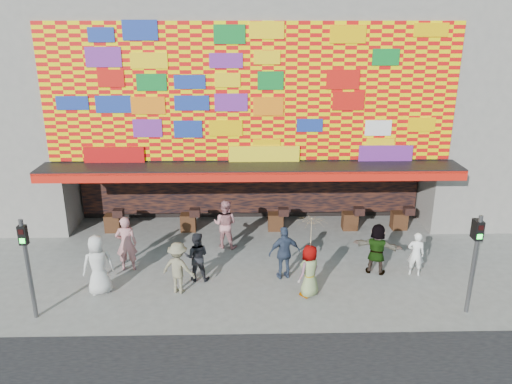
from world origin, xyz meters
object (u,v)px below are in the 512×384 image
at_px(ped_d, 178,268).
at_px(ped_g, 309,271).
at_px(ped_b, 126,244).
at_px(ped_e, 284,253).
at_px(parasol, 311,231).
at_px(signal_left, 27,258).
at_px(ped_h, 416,254).
at_px(ped_a, 98,265).
at_px(ped_f, 377,249).
at_px(signal_right, 475,254).
at_px(ped_i, 225,224).
at_px(ped_c, 197,257).

relative_size(ped_d, ped_g, 1.00).
relative_size(ped_b, ped_e, 1.06).
distance_m(ped_b, parasol, 6.30).
xyz_separation_m(signal_left, parasol, (7.92, 1.02, 0.28)).
bearing_deg(ped_h, ped_d, 21.96).
bearing_deg(signal_left, ped_a, 41.63).
relative_size(signal_left, ped_f, 1.72).
bearing_deg(ped_a, ped_g, 154.01).
height_order(ped_b, ped_g, ped_b).
relative_size(ped_b, ped_d, 1.15).
height_order(signal_right, ped_f, signal_right).
bearing_deg(ped_i, ped_e, 146.49).
bearing_deg(ped_c, ped_g, 166.92).
distance_m(ped_f, ped_h, 1.27).
bearing_deg(ped_g, ped_f, 166.14).
bearing_deg(parasol, ped_d, 175.83).
bearing_deg(ped_b, ped_d, 134.19).
distance_m(ped_c, ped_d, 0.92).
distance_m(ped_a, ped_b, 1.60).
xyz_separation_m(ped_g, parasol, (-0.00, 0.00, 1.31)).
bearing_deg(ped_i, ped_a, 57.15).
bearing_deg(ped_e, ped_f, 170.95).
bearing_deg(ped_d, ped_f, -150.10).
bearing_deg(ped_d, ped_c, -102.30).
xyz_separation_m(ped_a, parasol, (6.44, -0.30, 1.19)).
xyz_separation_m(ped_d, ped_h, (7.66, 0.94, -0.07)).
bearing_deg(ped_c, signal_right, 169.23).
distance_m(signal_left, parasol, 7.99).
xyz_separation_m(signal_left, ped_a, (1.48, 1.32, -0.91)).
distance_m(ped_h, parasol, 4.10).
xyz_separation_m(ped_a, ped_f, (8.85, 1.10, -0.08)).
bearing_deg(parasol, ped_e, 120.95).
bearing_deg(ped_h, ped_b, 11.53).
xyz_separation_m(ped_b, ped_h, (9.58, -0.58, -0.20)).
distance_m(signal_right, ped_d, 8.64).
relative_size(ped_b, parasol, 1.04).
bearing_deg(ped_i, ped_g, 143.84).
bearing_deg(ped_h, parasol, 33.55).
relative_size(ped_c, ped_e, 0.91).
bearing_deg(signal_left, ped_g, 7.32).
distance_m(ped_d, ped_f, 6.50).
bearing_deg(ped_h, ped_f, 7.27).
height_order(ped_b, ped_f, ped_b).
height_order(ped_c, ped_g, ped_g).
distance_m(ped_d, ped_h, 7.72).
bearing_deg(ped_c, parasol, 166.92).
height_order(ped_i, parasol, parasol).
bearing_deg(ped_b, ped_h, 169.08).
bearing_deg(ped_e, ped_a, -5.99).
relative_size(ped_e, ped_h, 1.19).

